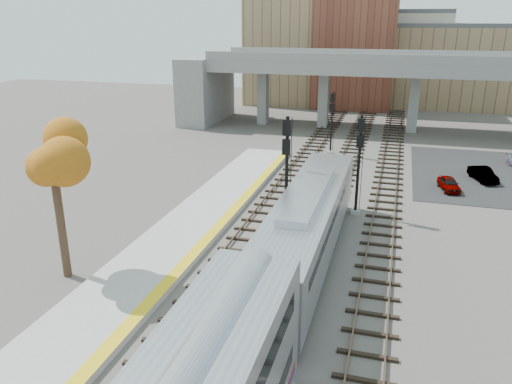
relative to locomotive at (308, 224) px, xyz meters
The scene contains 14 objects.
ground 7.32m from the locomotive, 98.26° to the right, with size 160.00×160.00×0.00m, color #47423D.
platform 10.95m from the locomotive, 140.15° to the right, with size 4.50×60.00×0.35m, color #9E9E99.
yellow_strip 9.56m from the locomotive, 132.68° to the right, with size 0.70×60.00×0.01m, color yellow.
tracks 6.03m from the locomotive, 90.68° to the left, with size 10.70×95.00×0.25m.
overpass 38.48m from the locomotive, 84.12° to the left, with size 54.00×12.00×9.50m.
buildings_far 59.95m from the locomotive, 89.75° to the left, with size 43.00×21.00×20.60m.
parking_lot 24.90m from the locomotive, 58.38° to the left, with size 14.00×18.00×0.04m, color black.
locomotive is the anchor object (origin of this frame).
signal_mast_near 4.52m from the locomotive, 119.76° to the left, with size 0.60×0.64×7.61m.
signal_mast_mid 8.52m from the locomotive, 76.27° to the left, with size 0.60×0.64×7.09m.
signal_mast_far 24.63m from the locomotive, 94.89° to the left, with size 0.60×0.64×6.34m.
tree 13.99m from the locomotive, 156.46° to the right, with size 3.60×3.60×9.12m.
car_a 17.93m from the locomotive, 60.50° to the left, with size 1.26×3.14×1.07m, color #99999E.
car_b 22.37m from the locomotive, 58.14° to the left, with size 1.23×3.53×1.16m, color #99999E.
Camera 1 is at (5.33, -18.75, 13.18)m, focal length 35.00 mm.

